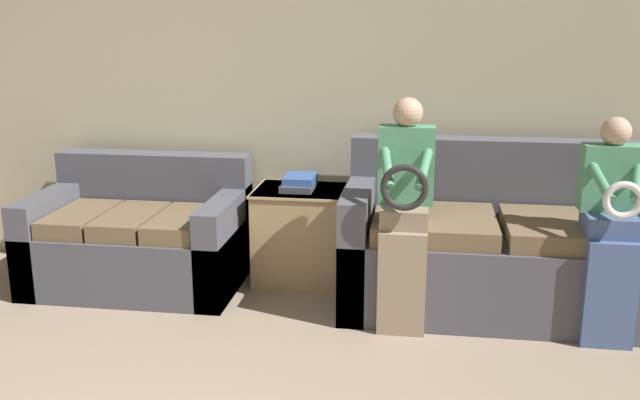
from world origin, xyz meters
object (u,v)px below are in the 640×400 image
at_px(couch_side, 141,239).
at_px(book_stack, 299,182).
at_px(couch_main, 496,249).
at_px(child_left_seated, 405,205).
at_px(child_right_seated, 611,222).
at_px(side_shelf, 300,233).

xyz_separation_m(couch_side, book_stack, (1.03, 0.22, 0.37)).
height_order(couch_main, child_left_seated, child_left_seated).
bearing_deg(child_right_seated, couch_main, 144.51).
height_order(side_shelf, book_stack, book_stack).
height_order(couch_main, side_shelf, couch_main).
xyz_separation_m(child_left_seated, book_stack, (-0.71, 0.64, -0.04)).
xyz_separation_m(couch_main, side_shelf, (-1.25, 0.24, -0.03)).
bearing_deg(book_stack, couch_side, -168.14).
distance_m(child_left_seated, book_stack, 0.95).
bearing_deg(couch_main, child_right_seated, -35.49).
height_order(child_left_seated, child_right_seated, child_left_seated).
bearing_deg(book_stack, child_left_seated, -42.06).
bearing_deg(child_right_seated, book_stack, 160.42).
distance_m(child_right_seated, side_shelf, 1.94).
distance_m(couch_main, child_left_seated, 0.76).
relative_size(couch_side, side_shelf, 2.13).
bearing_deg(side_shelf, book_stack, 111.70).
distance_m(couch_main, couch_side, 2.28).
bearing_deg(child_left_seated, side_shelf, 138.20).
height_order(child_left_seated, book_stack, child_left_seated).
relative_size(couch_side, child_right_seated, 1.10).
bearing_deg(couch_main, book_stack, 168.73).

